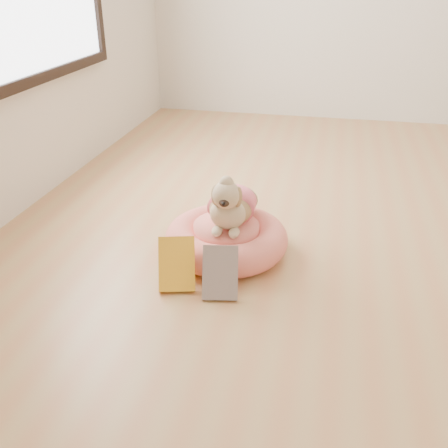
% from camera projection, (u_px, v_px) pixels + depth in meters
% --- Properties ---
extents(floor, '(4.50, 4.50, 0.00)m').
position_uv_depth(floor, '(393.00, 239.00, 2.51)').
color(floor, tan).
rests_on(floor, ground).
extents(pet_bed, '(0.58, 0.58, 0.15)m').
position_uv_depth(pet_bed, '(226.00, 239.00, 2.36)').
color(pet_bed, '#EC625C').
rests_on(pet_bed, floor).
extents(dog, '(0.28, 0.39, 0.28)m').
position_uv_depth(dog, '(231.00, 195.00, 2.27)').
color(dog, brown).
rests_on(dog, pet_bed).
extents(book_yellow, '(0.19, 0.18, 0.21)m').
position_uv_depth(book_yellow, '(177.00, 264.00, 2.10)').
color(book_yellow, '#FFFE1A').
rests_on(book_yellow, floor).
extents(book_white, '(0.17, 0.16, 0.20)m').
position_uv_depth(book_white, '(220.00, 273.00, 2.04)').
color(book_white, silver).
rests_on(book_white, floor).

